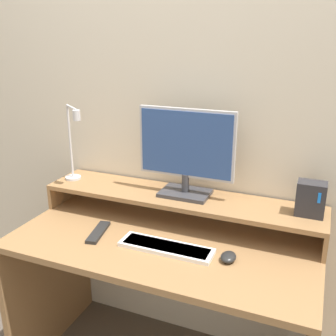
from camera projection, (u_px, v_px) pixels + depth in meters
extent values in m
cube|color=beige|center=(193.00, 118.00, 1.93)|extent=(6.00, 0.05, 2.50)
cube|color=olive|center=(163.00, 242.00, 1.76)|extent=(1.36, 0.68, 0.03)
cube|color=olive|center=(51.00, 282.00, 2.13)|extent=(0.03, 0.68, 0.74)
cube|color=olive|center=(66.00, 190.00, 2.16)|extent=(0.02, 0.28, 0.11)
cube|color=olive|center=(326.00, 236.00, 1.68)|extent=(0.02, 0.28, 0.11)
cube|color=olive|center=(179.00, 198.00, 1.90)|extent=(1.36, 0.28, 0.02)
cube|color=#38383D|center=(185.00, 193.00, 1.90)|extent=(0.24, 0.16, 0.02)
cylinder|color=#38383D|center=(185.00, 183.00, 1.88)|extent=(0.04, 0.04, 0.09)
cube|color=#B7B7BC|center=(186.00, 143.00, 1.82)|extent=(0.47, 0.02, 0.33)
cube|color=#2D4C8C|center=(185.00, 144.00, 1.81)|extent=(0.44, 0.01, 0.30)
cylinder|color=silver|center=(73.00, 178.00, 2.11)|extent=(0.08, 0.08, 0.01)
cylinder|color=silver|center=(70.00, 142.00, 2.04)|extent=(0.01, 0.01, 0.38)
cylinder|color=silver|center=(71.00, 108.00, 1.92)|extent=(0.13, 0.10, 0.01)
cylinder|color=silver|center=(77.00, 115.00, 1.87)|extent=(0.04, 0.04, 0.05)
cube|color=#28282D|center=(311.00, 199.00, 1.67)|extent=(0.12, 0.08, 0.15)
cube|color=#1972F2|center=(319.00, 198.00, 1.61)|extent=(0.01, 0.00, 0.04)
cube|color=white|center=(166.00, 248.00, 1.67)|extent=(0.41, 0.12, 0.02)
cube|color=silver|center=(166.00, 246.00, 1.67)|extent=(0.38, 0.09, 0.01)
ellipsoid|color=black|center=(228.00, 257.00, 1.59)|extent=(0.06, 0.08, 0.03)
cube|color=black|center=(98.00, 232.00, 1.80)|extent=(0.09, 0.21, 0.02)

